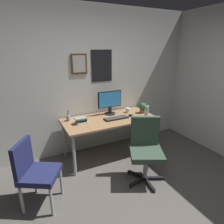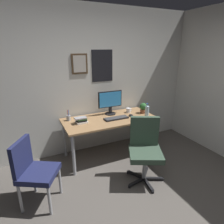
# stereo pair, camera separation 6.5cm
# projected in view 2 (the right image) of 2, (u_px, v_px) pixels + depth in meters

# --- Properties ---
(wall_back) EXTENTS (4.40, 0.10, 2.60)m
(wall_back) POSITION_uv_depth(u_px,v_px,m) (86.00, 83.00, 3.47)
(wall_back) COLOR silver
(wall_back) RESTS_ON ground_plane
(desk) EXTENTS (1.62, 0.75, 0.72)m
(desk) POSITION_uv_depth(u_px,v_px,m) (110.00, 122.00, 3.39)
(desk) COLOR #936D47
(desk) RESTS_ON ground_plane
(office_chair) EXTENTS (0.62, 0.62, 0.95)m
(office_chair) POSITION_uv_depth(u_px,v_px,m) (145.00, 147.00, 2.81)
(office_chair) COLOR #334738
(office_chair) RESTS_ON ground_plane
(side_chair) EXTENTS (0.57, 0.57, 0.88)m
(side_chair) POSITION_uv_depth(u_px,v_px,m) (33.00, 169.00, 2.34)
(side_chair) COLOR #1E234C
(side_chair) RESTS_ON ground_plane
(monitor) EXTENTS (0.46, 0.20, 0.43)m
(monitor) POSITION_uv_depth(u_px,v_px,m) (110.00, 102.00, 3.52)
(monitor) COLOR black
(monitor) RESTS_ON desk
(keyboard) EXTENTS (0.43, 0.15, 0.03)m
(keyboard) POSITION_uv_depth(u_px,v_px,m) (116.00, 118.00, 3.35)
(keyboard) COLOR black
(keyboard) RESTS_ON desk
(computer_mouse) EXTENTS (0.06, 0.11, 0.04)m
(computer_mouse) POSITION_uv_depth(u_px,v_px,m) (131.00, 115.00, 3.47)
(computer_mouse) COLOR black
(computer_mouse) RESTS_ON desk
(water_bottle) EXTENTS (0.07, 0.07, 0.25)m
(water_bottle) POSITION_uv_depth(u_px,v_px,m) (147.00, 111.00, 3.41)
(water_bottle) COLOR silver
(water_bottle) RESTS_ON desk
(coffee_mug_near) EXTENTS (0.12, 0.08, 0.09)m
(coffee_mug_near) POSITION_uv_depth(u_px,v_px,m) (128.00, 110.00, 3.66)
(coffee_mug_near) COLOR white
(coffee_mug_near) RESTS_ON desk
(potted_plant) EXTENTS (0.13, 0.13, 0.19)m
(potted_plant) POSITION_uv_depth(u_px,v_px,m) (143.00, 108.00, 3.61)
(potted_plant) COLOR brown
(potted_plant) RESTS_ON desk
(pen_cup) EXTENTS (0.07, 0.07, 0.20)m
(pen_cup) POSITION_uv_depth(u_px,v_px,m) (68.00, 118.00, 3.26)
(pen_cup) COLOR #9EA0A5
(pen_cup) RESTS_ON desk
(book_stack_left) EXTENTS (0.21, 0.15, 0.10)m
(book_stack_left) POSITION_uv_depth(u_px,v_px,m) (81.00, 120.00, 3.16)
(book_stack_left) COLOR silver
(book_stack_left) RESTS_ON desk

